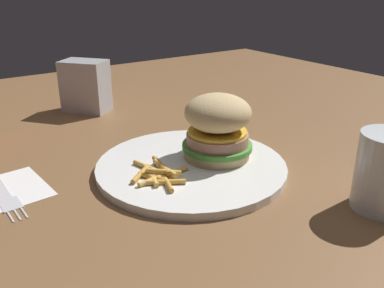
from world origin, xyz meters
name	(u,v)px	position (x,y,z in m)	size (l,w,h in m)	color
ground_plane	(199,175)	(0.00, 0.00, 0.00)	(1.60, 1.60, 0.00)	brown
plate	(192,166)	(0.02, 0.00, 0.01)	(0.28, 0.28, 0.01)	white
sandwich	(218,126)	(0.02, -0.05, 0.06)	(0.11, 0.11, 0.10)	tan
fries_pile	(158,174)	(0.01, 0.06, 0.02)	(0.11, 0.09, 0.01)	#E5B251
napkin	(2,191)	(0.11, 0.25, 0.00)	(0.11, 0.11, 0.00)	white
fork	(2,190)	(0.11, 0.25, 0.00)	(0.17, 0.03, 0.00)	silver
napkin_dispenser	(86,86)	(0.38, 0.02, 0.05)	(0.09, 0.06, 0.11)	#B7BABF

